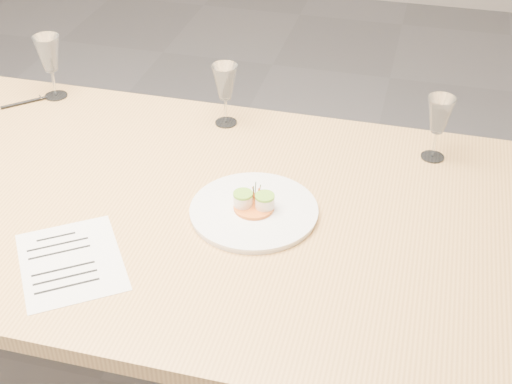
% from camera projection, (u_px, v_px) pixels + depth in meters
% --- Properties ---
extents(ground, '(7.00, 7.00, 0.00)m').
position_uv_depth(ground, '(101.00, 379.00, 2.24)').
color(ground, slate).
rests_on(ground, ground).
extents(dining_table, '(2.40, 1.00, 0.75)m').
position_uv_depth(dining_table, '(67.00, 205.00, 1.84)').
color(dining_table, '#E0AA61').
rests_on(dining_table, ground).
extents(dinner_plate, '(0.31, 0.31, 0.08)m').
position_uv_depth(dinner_plate, '(254.00, 210.00, 1.69)').
color(dinner_plate, white).
rests_on(dinner_plate, dining_table).
extents(recipe_sheet, '(0.33, 0.34, 0.00)m').
position_uv_depth(recipe_sheet, '(71.00, 262.00, 1.56)').
color(recipe_sheet, white).
rests_on(recipe_sheet, dining_table).
extents(ballpoint_pen, '(0.11, 0.10, 0.01)m').
position_uv_depth(ballpoint_pen, '(24.00, 102.00, 2.14)').
color(ballpoint_pen, black).
rests_on(ballpoint_pen, dining_table).
extents(wine_glass_1, '(0.08, 0.08, 0.19)m').
position_uv_depth(wine_glass_1, '(49.00, 55.00, 2.10)').
color(wine_glass_1, white).
rests_on(wine_glass_1, dining_table).
extents(wine_glass_2, '(0.07, 0.07, 0.18)m').
position_uv_depth(wine_glass_2, '(225.00, 84.00, 1.97)').
color(wine_glass_2, white).
rests_on(wine_glass_2, dining_table).
extents(wine_glass_3, '(0.07, 0.07, 0.18)m').
position_uv_depth(wine_glass_3, '(439.00, 117.00, 1.83)').
color(wine_glass_3, white).
rests_on(wine_glass_3, dining_table).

